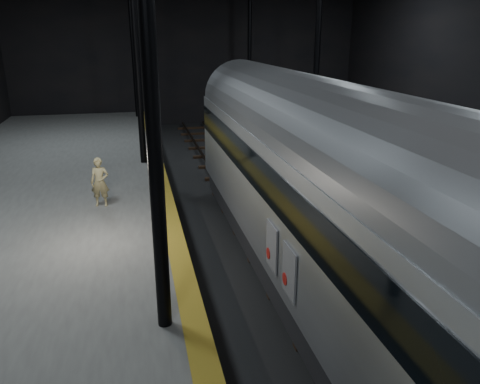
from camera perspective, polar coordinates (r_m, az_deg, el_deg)
name	(u,v)px	position (r m, az deg, el deg)	size (l,w,h in m)	color
ground	(288,257)	(13.81, 5.88, -7.92)	(44.00, 44.00, 0.00)	black
platform_left	(8,269)	(13.40, -26.48, -8.44)	(9.00, 43.80, 1.00)	#4F4F4D
tactile_strip	(175,236)	(12.78, -7.98, -5.31)	(0.50, 43.80, 0.01)	olive
track	(288,255)	(13.78, 5.89, -7.66)	(2.40, 43.00, 0.24)	#3F3328
train	(341,201)	(9.99, 12.20, -1.03)	(2.88, 19.23, 5.14)	#929499
woman	(100,182)	(15.24, -16.72, 1.16)	(0.57, 0.37, 1.56)	tan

